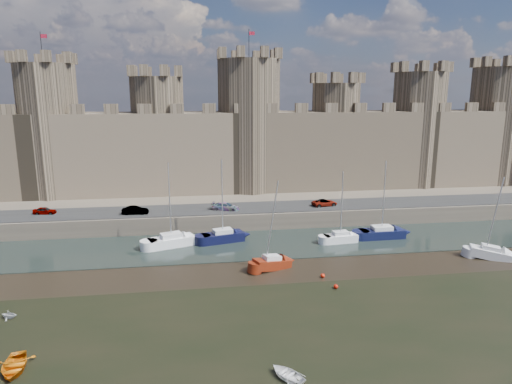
# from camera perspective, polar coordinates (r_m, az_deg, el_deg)

# --- Properties ---
(ground) EXTENTS (160.00, 160.00, 0.00)m
(ground) POSITION_cam_1_polar(r_m,az_deg,el_deg) (40.02, 5.51, -17.77)
(ground) COLOR black
(ground) RESTS_ON ground
(seaweed_patch) EXTENTS (70.00, 34.00, 0.01)m
(seaweed_patch) POSITION_cam_1_polar(r_m,az_deg,el_deg) (35.15, 8.00, -22.59)
(seaweed_patch) COLOR black
(seaweed_patch) RESTS_ON ground
(water_channel) EXTENTS (160.00, 12.00, 0.08)m
(water_channel) POSITION_cam_1_polar(r_m,az_deg,el_deg) (61.51, 0.22, -6.55)
(water_channel) COLOR black
(water_channel) RESTS_ON ground
(quay) EXTENTS (160.00, 60.00, 2.50)m
(quay) POSITION_cam_1_polar(r_m,az_deg,el_deg) (95.77, -2.94, 1.14)
(quay) COLOR #4C443A
(quay) RESTS_ON ground
(road) EXTENTS (160.00, 7.00, 0.10)m
(road) POSITION_cam_1_polar(r_m,az_deg,el_deg) (70.28, -0.98, -1.97)
(road) COLOR black
(road) RESTS_ON quay
(castle) EXTENTS (108.50, 11.00, 29.00)m
(castle) POSITION_cam_1_polar(r_m,az_deg,el_deg) (82.32, -2.68, 6.61)
(castle) COLOR #42382B
(castle) RESTS_ON quay
(car_0) EXTENTS (3.33, 1.62, 1.09)m
(car_0) POSITION_cam_1_polar(r_m,az_deg,el_deg) (73.36, -24.91, -2.14)
(car_0) COLOR gray
(car_0) RESTS_ON quay
(car_1) EXTENTS (3.82, 1.46, 1.24)m
(car_1) POSITION_cam_1_polar(r_m,az_deg,el_deg) (68.73, -14.87, -2.24)
(car_1) COLOR gray
(car_1) RESTS_ON quay
(car_2) EXTENTS (4.43, 2.88, 1.19)m
(car_2) POSITION_cam_1_polar(r_m,az_deg,el_deg) (68.94, -3.82, -1.82)
(car_2) COLOR gray
(car_2) RESTS_ON quay
(car_3) EXTENTS (4.27, 2.57, 1.11)m
(car_3) POSITION_cam_1_polar(r_m,az_deg,el_deg) (72.06, 8.57, -1.34)
(car_3) COLOR gray
(car_3) RESTS_ON quay
(sailboat_0) EXTENTS (6.40, 4.14, 11.16)m
(sailboat_0) POSITION_cam_1_polar(r_m,az_deg,el_deg) (61.51, -10.54, -5.97)
(sailboat_0) COLOR white
(sailboat_0) RESTS_ON ground
(sailboat_1) EXTENTS (5.99, 3.45, 11.29)m
(sailboat_1) POSITION_cam_1_polar(r_m,az_deg,el_deg) (62.36, -4.17, -5.51)
(sailboat_1) COLOR black
(sailboat_1) RESTS_ON ground
(sailboat_2) EXTENTS (4.65, 2.14, 9.75)m
(sailboat_2) POSITION_cam_1_polar(r_m,az_deg,el_deg) (63.06, 10.49, -5.57)
(sailboat_2) COLOR white
(sailboat_2) RESTS_ON ground
(sailboat_3) EXTENTS (6.25, 2.56, 10.85)m
(sailboat_3) POSITION_cam_1_polar(r_m,az_deg,el_deg) (66.21, 15.43, -4.91)
(sailboat_3) COLOR black
(sailboat_3) RESTS_ON ground
(sailboat_4) EXTENTS (4.78, 3.24, 10.43)m
(sailboat_4) POSITION_cam_1_polar(r_m,az_deg,el_deg) (53.32, 1.99, -8.80)
(sailboat_4) COLOR maroon
(sailboat_4) RESTS_ON ground
(sailboat_5) EXTENTS (5.06, 3.65, 10.20)m
(sailboat_5) POSITION_cam_1_polar(r_m,az_deg,el_deg) (63.40, 27.26, -6.75)
(sailboat_5) COLOR silver
(sailboat_5) RESTS_ON ground
(dinghy_0) EXTENTS (3.10, 3.97, 0.75)m
(dinghy_0) POSITION_cam_1_polar(r_m,az_deg,el_deg) (40.02, -28.01, -18.69)
(dinghy_0) COLOR orange
(dinghy_0) RESTS_ON ground
(dinghy_2) EXTENTS (3.26, 3.38, 0.57)m
(dinghy_2) POSITION_cam_1_polar(r_m,az_deg,el_deg) (35.25, 3.98, -21.81)
(dinghy_2) COLOR white
(dinghy_2) RESTS_ON ground
(dinghy_3) EXTENTS (1.78, 1.64, 0.79)m
(dinghy_3) POSITION_cam_1_polar(r_m,az_deg,el_deg) (48.15, -28.49, -13.32)
(dinghy_3) COLOR silver
(dinghy_3) RESTS_ON ground
(buoy_1) EXTENTS (0.48, 0.48, 0.48)m
(buoy_1) POSITION_cam_1_polar(r_m,az_deg,el_deg) (51.60, 8.33, -10.31)
(buoy_1) COLOR red
(buoy_1) RESTS_ON ground
(buoy_3) EXTENTS (0.49, 0.49, 0.49)m
(buoy_3) POSITION_cam_1_polar(r_m,az_deg,el_deg) (49.17, 9.95, -11.55)
(buoy_3) COLOR red
(buoy_3) RESTS_ON ground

